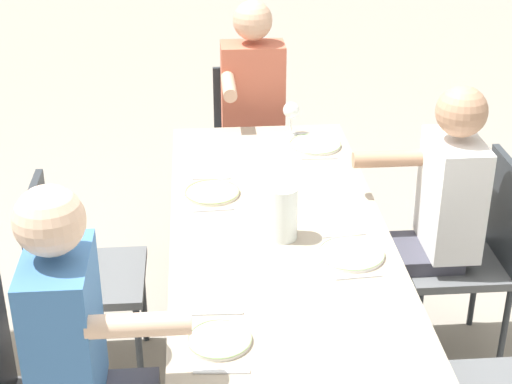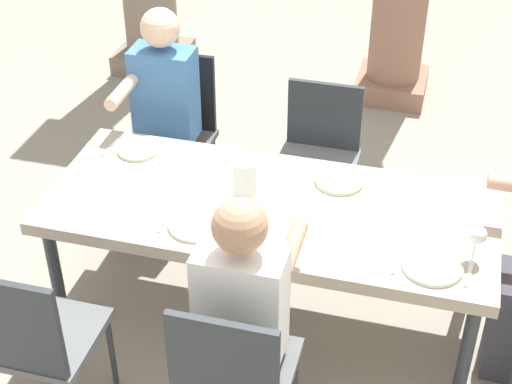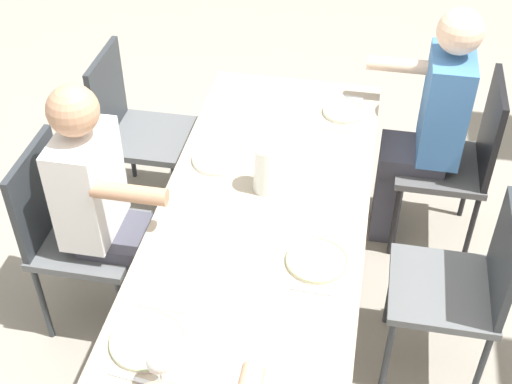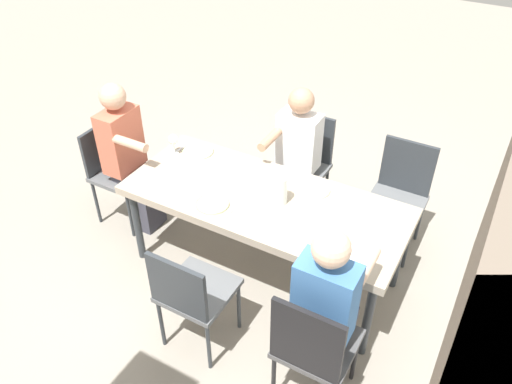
# 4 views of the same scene
# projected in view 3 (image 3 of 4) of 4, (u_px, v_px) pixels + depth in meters

# --- Properties ---
(ground_plane) EXTENTS (16.00, 16.00, 0.00)m
(ground_plane) POSITION_uv_depth(u_px,v_px,m) (262.00, 322.00, 3.34)
(ground_plane) COLOR gray
(dining_table) EXTENTS (2.07, 0.86, 0.74)m
(dining_table) POSITION_uv_depth(u_px,v_px,m) (263.00, 217.00, 2.91)
(dining_table) COLOR tan
(dining_table) RESTS_ON ground
(chair_west_north) EXTENTS (0.44, 0.44, 0.96)m
(chair_west_north) POSITION_uv_depth(u_px,v_px,m) (460.00, 155.00, 3.46)
(chair_west_north) COLOR #4F4F50
(chair_west_north) RESTS_ON ground
(chair_west_south) EXTENTS (0.44, 0.44, 0.92)m
(chair_west_south) POSITION_uv_depth(u_px,v_px,m) (132.00, 124.00, 3.72)
(chair_west_south) COLOR #5B5E61
(chair_west_south) RESTS_ON ground
(chair_mid_north) EXTENTS (0.44, 0.44, 0.88)m
(chair_mid_north) POSITION_uv_depth(u_px,v_px,m) (464.00, 283.00, 2.83)
(chair_mid_north) COLOR #5B5E61
(chair_mid_north) RESTS_ON ground
(chair_mid_south) EXTENTS (0.44, 0.44, 0.93)m
(chair_mid_south) POSITION_uv_depth(u_px,v_px,m) (70.00, 227.00, 3.06)
(chair_mid_south) COLOR #5B5E61
(chair_mid_south) RESTS_ON ground
(diner_man_white) EXTENTS (0.35, 0.49, 1.27)m
(diner_man_white) POSITION_uv_depth(u_px,v_px,m) (107.00, 209.00, 2.94)
(diner_man_white) COLOR #3F3F4C
(diner_man_white) RESTS_ON ground
(diner_guest_third) EXTENTS (0.35, 0.49, 1.31)m
(diner_guest_third) POSITION_uv_depth(u_px,v_px,m) (428.00, 125.00, 3.38)
(diner_guest_third) COLOR #3F3F4C
(diner_guest_third) RESTS_ON ground
(plate_0) EXTENTS (0.21, 0.21, 0.02)m
(plate_0) POSITION_uv_depth(u_px,v_px,m) (344.00, 112.00, 3.39)
(plate_0) COLOR white
(plate_0) RESTS_ON dining_table
(fork_0) EXTENTS (0.03, 0.17, 0.01)m
(fork_0) POSITION_uv_depth(u_px,v_px,m) (346.00, 97.00, 3.51)
(fork_0) COLOR silver
(fork_0) RESTS_ON dining_table
(spoon_0) EXTENTS (0.02, 0.17, 0.01)m
(spoon_0) POSITION_uv_depth(u_px,v_px,m) (341.00, 130.00, 3.28)
(spoon_0) COLOR silver
(spoon_0) RESTS_ON dining_table
(plate_1) EXTENTS (0.25, 0.25, 0.02)m
(plate_1) POSITION_uv_depth(u_px,v_px,m) (220.00, 159.00, 3.10)
(plate_1) COLOR white
(plate_1) RESTS_ON dining_table
(fork_1) EXTENTS (0.03, 0.17, 0.01)m
(fork_1) POSITION_uv_depth(u_px,v_px,m) (227.00, 140.00, 3.22)
(fork_1) COLOR silver
(fork_1) RESTS_ON dining_table
(spoon_1) EXTENTS (0.03, 0.17, 0.01)m
(spoon_1) POSITION_uv_depth(u_px,v_px,m) (212.00, 180.00, 2.99)
(spoon_1) COLOR silver
(spoon_1) RESTS_ON dining_table
(plate_2) EXTENTS (0.24, 0.24, 0.02)m
(plate_2) POSITION_uv_depth(u_px,v_px,m) (317.00, 260.00, 2.62)
(plate_2) COLOR silver
(plate_2) RESTS_ON dining_table
(fork_2) EXTENTS (0.02, 0.17, 0.01)m
(fork_2) POSITION_uv_depth(u_px,v_px,m) (321.00, 235.00, 2.73)
(fork_2) COLOR silver
(fork_2) RESTS_ON dining_table
(spoon_2) EXTENTS (0.02, 0.17, 0.01)m
(spoon_2) POSITION_uv_depth(u_px,v_px,m) (312.00, 291.00, 2.51)
(spoon_2) COLOR silver
(spoon_2) RESTS_ON dining_table
(plate_3) EXTENTS (0.25, 0.25, 0.02)m
(plate_3) POSITION_uv_depth(u_px,v_px,m) (147.00, 340.00, 2.33)
(plate_3) COLOR white
(plate_3) RESTS_ON dining_table
(wine_glass_3) EXTENTS (0.08, 0.08, 0.17)m
(wine_glass_3) POSITION_uv_depth(u_px,v_px,m) (159.00, 362.00, 2.12)
(wine_glass_3) COLOR white
(wine_glass_3) RESTS_ON dining_table
(fork_3) EXTENTS (0.02, 0.17, 0.01)m
(fork_3) POSITION_uv_depth(u_px,v_px,m) (160.00, 308.00, 2.45)
(fork_3) COLOR silver
(fork_3) RESTS_ON dining_table
(spoon_3) EXTENTS (0.04, 0.17, 0.01)m
(spoon_3) POSITION_uv_depth(u_px,v_px,m) (133.00, 379.00, 2.22)
(spoon_3) COLOR silver
(spoon_3) RESTS_ON dining_table
(water_pitcher) EXTENTS (0.11, 0.11, 0.22)m
(water_pitcher) POSITION_uv_depth(u_px,v_px,m) (267.00, 171.00, 2.89)
(water_pitcher) COLOR white
(water_pitcher) RESTS_ON dining_table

